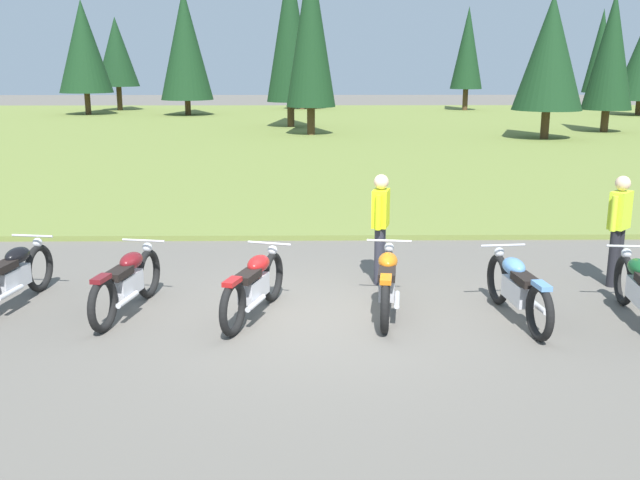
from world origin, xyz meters
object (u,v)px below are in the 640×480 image
(motorcycle_orange, at_px, (387,282))
(rider_in_hivis_vest, at_px, (380,222))
(motorcycle_black, at_px, (13,276))
(rider_checking_bike, at_px, (619,224))
(motorcycle_sky_blue, at_px, (518,288))
(motorcycle_maroon, at_px, (127,282))
(motorcycle_red, at_px, (254,285))

(motorcycle_orange, distance_m, rider_in_hivis_vest, 1.50)
(motorcycle_black, distance_m, motorcycle_orange, 5.13)
(rider_checking_bike, bearing_deg, motorcycle_sky_blue, -141.64)
(motorcycle_black, xyz_separation_m, rider_in_hivis_vest, (5.14, 1.04, 0.51))
(motorcycle_maroon, height_order, motorcycle_red, same)
(motorcycle_red, relative_size, rider_in_hivis_vest, 1.22)
(motorcycle_black, relative_size, rider_in_hivis_vest, 1.25)
(rider_in_hivis_vest, bearing_deg, motorcycle_orange, -91.33)
(motorcycle_sky_blue, distance_m, rider_in_hivis_vest, 2.40)
(motorcycle_maroon, xyz_separation_m, rider_in_hivis_vest, (3.50, 1.34, 0.51))
(motorcycle_sky_blue, bearing_deg, motorcycle_orange, 170.32)
(motorcycle_red, height_order, rider_checking_bike, rider_checking_bike)
(motorcycle_black, distance_m, motorcycle_maroon, 1.67)
(motorcycle_maroon, relative_size, rider_checking_bike, 1.25)
(motorcycle_red, distance_m, rider_checking_bike, 5.51)
(motorcycle_red, bearing_deg, motorcycle_sky_blue, -2.98)
(motorcycle_orange, relative_size, motorcycle_sky_blue, 1.00)
(motorcycle_black, bearing_deg, motorcycle_maroon, -10.49)
(motorcycle_maroon, distance_m, motorcycle_red, 1.72)
(motorcycle_black, xyz_separation_m, motorcycle_red, (3.35, -0.47, 0.00))
(motorcycle_black, relative_size, motorcycle_red, 1.03)
(motorcycle_sky_blue, bearing_deg, rider_in_hivis_vest, 133.96)
(motorcycle_orange, bearing_deg, motorcycle_maroon, 178.91)
(rider_checking_bike, height_order, rider_in_hivis_vest, same)
(motorcycle_sky_blue, height_order, rider_checking_bike, rider_checking_bike)
(motorcycle_black, height_order, motorcycle_maroon, same)
(motorcycle_red, bearing_deg, rider_in_hivis_vest, 40.11)
(motorcycle_orange, xyz_separation_m, rider_in_hivis_vest, (0.03, 1.41, 0.51))
(motorcycle_orange, height_order, rider_checking_bike, rider_checking_bike)
(rider_checking_bike, bearing_deg, motorcycle_orange, -161.09)
(motorcycle_orange, distance_m, motorcycle_sky_blue, 1.69)
(motorcycle_red, bearing_deg, rider_checking_bike, 13.98)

